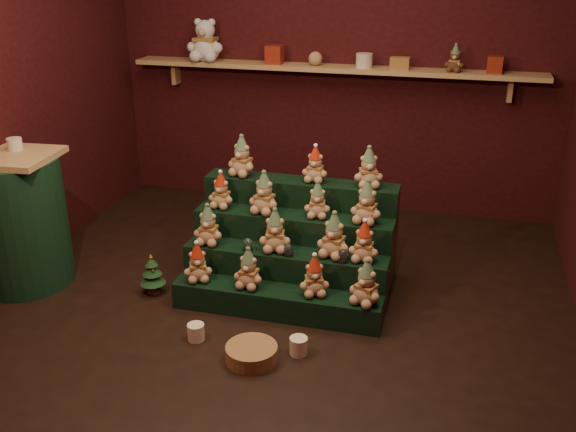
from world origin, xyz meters
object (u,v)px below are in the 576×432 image
(side_table, at_px, (18,220))
(snow_globe_a, at_px, (248,245))
(mug_left, at_px, (196,332))
(white_bear, at_px, (205,35))
(snow_globe_c, at_px, (343,256))
(mini_christmas_tree, at_px, (152,274))
(snow_globe_b, at_px, (289,250))
(riser_tier_front, at_px, (276,302))
(mug_right, at_px, (299,346))
(brown_bear, at_px, (455,58))
(wicker_basket, at_px, (252,353))

(side_table, bearing_deg, snow_globe_a, 1.22)
(mug_left, bearing_deg, white_bear, 108.88)
(snow_globe_c, distance_m, mini_christmas_tree, 1.35)
(snow_globe_a, relative_size, white_bear, 0.20)
(snow_globe_b, distance_m, snow_globe_c, 0.37)
(snow_globe_a, bearing_deg, mug_left, -104.66)
(riser_tier_front, relative_size, snow_globe_c, 15.02)
(side_table, relative_size, white_bear, 2.08)
(snow_globe_c, bearing_deg, side_table, -175.46)
(snow_globe_b, height_order, mug_right, snow_globe_b)
(mini_christmas_tree, bearing_deg, snow_globe_a, 9.55)
(snow_globe_c, bearing_deg, riser_tier_front, -158.53)
(snow_globe_a, bearing_deg, brown_bear, 55.80)
(snow_globe_c, distance_m, mug_left, 1.05)
(snow_globe_a, distance_m, side_table, 1.66)
(snow_globe_c, relative_size, brown_bear, 0.43)
(mini_christmas_tree, bearing_deg, mug_left, -42.22)
(riser_tier_front, xyz_separation_m, wicker_basket, (0.00, -0.54, -0.04))
(mini_christmas_tree, bearing_deg, snow_globe_b, 6.73)
(wicker_basket, bearing_deg, mug_right, 28.93)
(snow_globe_a, bearing_deg, mug_right, -48.59)
(riser_tier_front, xyz_separation_m, snow_globe_a, (-0.25, 0.16, 0.32))
(snow_globe_a, xyz_separation_m, brown_bear, (1.21, 1.79, 1.02))
(mini_christmas_tree, bearing_deg, white_bear, 98.74)
(white_bear, bearing_deg, riser_tier_front, -59.83)
(snow_globe_b, bearing_deg, wicker_basket, -93.03)
(mug_right, xyz_separation_m, wicker_basket, (-0.25, -0.14, -0.01))
(snow_globe_b, distance_m, mug_right, 0.70)
(mini_christmas_tree, xyz_separation_m, mug_right, (1.17, -0.45, -0.09))
(snow_globe_c, bearing_deg, white_bear, 132.10)
(side_table, height_order, white_bear, white_bear)
(side_table, relative_size, wicker_basket, 3.14)
(wicker_basket, relative_size, brown_bear, 1.42)
(side_table, xyz_separation_m, mug_right, (2.15, -0.38, -0.42))
(riser_tier_front, bearing_deg, mug_left, -133.24)
(snow_globe_b, distance_m, brown_bear, 2.26)
(mug_left, bearing_deg, side_table, 164.99)
(white_bear, bearing_deg, mug_left, -72.77)
(snow_globe_b, xyz_separation_m, side_table, (-1.93, -0.18, 0.08))
(mug_right, relative_size, brown_bear, 0.50)
(mug_right, bearing_deg, mini_christmas_tree, 158.82)
(riser_tier_front, relative_size, snow_globe_b, 16.36)
(side_table, bearing_deg, wicker_basket, -20.51)
(riser_tier_front, distance_m, snow_globe_a, 0.43)
(side_table, relative_size, mug_left, 9.10)
(side_table, xyz_separation_m, white_bear, (0.68, 1.97, 1.07))
(wicker_basket, bearing_deg, snow_globe_c, 60.22)
(wicker_basket, bearing_deg, snow_globe_b, 86.97)
(snow_globe_c, height_order, side_table, side_table)
(side_table, height_order, mug_left, side_table)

